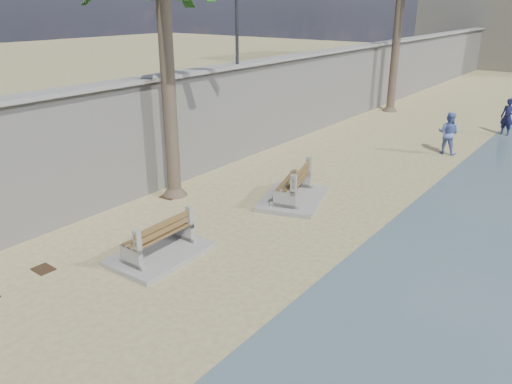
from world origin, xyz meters
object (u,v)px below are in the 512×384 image
Objects in this scene: bench_far at (293,186)px; person_b at (449,131)px; person_a at (508,114)px; bench_near at (159,240)px.

bench_far is 1.56× the size of person_b.
bench_far is 13.10m from person_a.
person_b reaches higher than bench_far.
bench_near is 13.24m from person_b.
bench_near is at bearing -96.83° from bench_far.
person_a is at bearing 77.23° from bench_near.
person_b is (2.76, 12.94, 0.51)m from bench_near.
bench_far is (0.59, 4.95, 0.03)m from bench_near.
person_b is (-1.22, -4.65, -0.03)m from person_a.
person_a is 1.03× the size of person_b.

